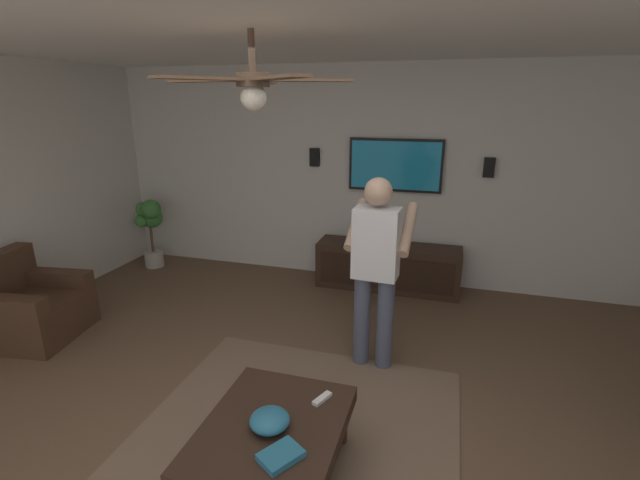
% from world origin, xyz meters
% --- Properties ---
extents(ground_plane, '(8.11, 8.11, 0.00)m').
position_xyz_m(ground_plane, '(0.00, 0.00, 0.00)').
color(ground_plane, brown).
extents(wall_back_tv, '(0.10, 6.96, 2.62)m').
position_xyz_m(wall_back_tv, '(3.21, 0.00, 1.31)').
color(wall_back_tv, silver).
rests_on(wall_back_tv, ground).
extents(area_rug, '(2.49, 2.17, 0.01)m').
position_xyz_m(area_rug, '(-0.02, -0.04, 0.01)').
color(area_rug, '#7A604C').
rests_on(area_rug, ground).
extents(armchair, '(0.91, 0.92, 0.82)m').
position_xyz_m(armchair, '(0.74, 2.87, 0.28)').
color(armchair, '#472D1E').
rests_on(armchair, ground).
extents(coffee_table, '(1.00, 0.80, 0.40)m').
position_xyz_m(coffee_table, '(-0.22, -0.04, 0.30)').
color(coffee_table, '#332116').
rests_on(coffee_table, ground).
extents(media_console, '(0.45, 1.70, 0.55)m').
position_xyz_m(media_console, '(2.88, -0.27, 0.28)').
color(media_console, '#332116').
rests_on(media_console, ground).
extents(tv, '(0.05, 1.10, 0.62)m').
position_xyz_m(tv, '(3.12, -0.27, 1.47)').
color(tv, black).
extents(person_standing, '(0.55, 0.56, 1.64)m').
position_xyz_m(person_standing, '(1.21, -0.39, 0.93)').
color(person_standing, '#4C5166').
rests_on(person_standing, ground).
extents(potted_plant_tall, '(0.38, 0.36, 0.94)m').
position_xyz_m(potted_plant_tall, '(2.75, 2.95, 0.61)').
color(potted_plant_tall, '#B7B2A8').
rests_on(potted_plant_tall, ground).
extents(bowl, '(0.23, 0.23, 0.11)m').
position_xyz_m(bowl, '(-0.24, -0.04, 0.45)').
color(bowl, teal).
rests_on(bowl, coffee_table).
extents(remote_white, '(0.16, 0.10, 0.02)m').
position_xyz_m(remote_white, '(0.09, -0.26, 0.41)').
color(remote_white, white).
rests_on(remote_white, coffee_table).
extents(book, '(0.27, 0.25, 0.04)m').
position_xyz_m(book, '(-0.43, -0.18, 0.42)').
color(book, teal).
rests_on(book, coffee_table).
extents(vase_round, '(0.22, 0.22, 0.22)m').
position_xyz_m(vase_round, '(2.88, 0.10, 0.66)').
color(vase_round, teal).
rests_on(vase_round, media_console).
extents(wall_speaker_left, '(0.06, 0.12, 0.22)m').
position_xyz_m(wall_speaker_left, '(3.13, -1.31, 1.48)').
color(wall_speaker_left, black).
extents(wall_speaker_right, '(0.06, 0.12, 0.22)m').
position_xyz_m(wall_speaker_right, '(3.13, 0.73, 1.53)').
color(wall_speaker_right, black).
extents(ceiling_fan, '(1.12, 1.17, 0.46)m').
position_xyz_m(ceiling_fan, '(0.39, 0.27, 2.29)').
color(ceiling_fan, '#4C3828').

